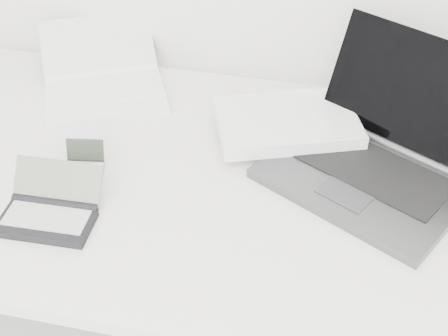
% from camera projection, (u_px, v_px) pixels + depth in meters
% --- Properties ---
extents(desk, '(1.60, 0.80, 0.73)m').
position_uv_depth(desk, '(242.00, 197.00, 1.32)').
color(desk, white).
rests_on(desk, ground).
extents(laptop_large, '(0.64, 0.51, 0.25)m').
position_uv_depth(laptop_large, '(341.00, 142.00, 1.32)').
color(laptop_large, '#505355').
rests_on(laptop_large, desk).
extents(netbook_open_white, '(0.41, 0.45, 0.10)m').
position_uv_depth(netbook_open_white, '(103.00, 81.00, 1.54)').
color(netbook_open_white, white).
rests_on(netbook_open_white, desk).
extents(pda_silver, '(0.09, 0.10, 0.06)m').
position_uv_depth(pda_silver, '(84.00, 169.00, 1.30)').
color(pda_silver, '#B5B5BA').
rests_on(pda_silver, desk).
extents(palmtop_charcoal, '(0.18, 0.16, 0.08)m').
position_uv_depth(palmtop_charcoal, '(50.00, 211.00, 1.19)').
color(palmtop_charcoal, black).
rests_on(palmtop_charcoal, desk).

